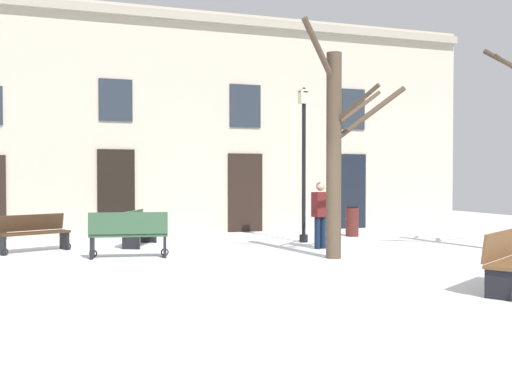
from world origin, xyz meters
name	(u,v)px	position (x,y,z in m)	size (l,w,h in m)	color
ground_plane	(285,272)	(0.00, 0.00, 0.00)	(30.41, 30.41, 0.00)	white
building_facade	(184,120)	(0.00, 7.92, 3.37)	(19.01, 0.60, 6.64)	#BCB29E
tree_left_of_center	(336,147)	(1.68, 1.33, 2.32)	(2.50, 1.82, 4.82)	#4C3D2D
streetlamp	(304,148)	(2.32, 4.37, 2.44)	(0.30, 0.30, 4.00)	black
litter_bin	(352,221)	(4.25, 5.33, 0.43)	(0.40, 0.40, 0.85)	#4C1E19
bench_facing_shops	(511,261)	(2.43, -2.85, 0.45)	(1.55, 1.21, 0.90)	brown
bench_back_to_back_left	(33,233)	(-4.25, 4.59, 0.44)	(1.64, 1.08, 0.85)	#3D2819
bench_far_corner	(138,228)	(-1.84, 5.02, 0.44)	(1.14, 1.62, 0.87)	#2D4C33
bench_near_lamp	(129,235)	(-2.37, 2.80, 0.49)	(1.69, 0.79, 0.97)	#2D4C33
person_near_bench	(320,212)	(2.11, 2.95, 0.86)	(0.43, 0.33, 1.57)	black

